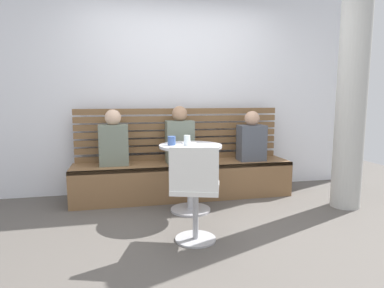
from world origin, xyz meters
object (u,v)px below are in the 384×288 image
object	(u,v)px
cafe_table	(191,165)
booth_bench	(184,180)
cup_mug_blue	(172,141)
person_child_left	(114,141)
plate_small	(189,143)
person_child_middle	(252,139)
person_adult	(180,138)
cup_water_clear	(187,140)
white_chair	(195,191)

from	to	relation	value
cafe_table	booth_bench	bearing A→B (deg)	87.38
cup_mug_blue	person_child_left	bearing A→B (deg)	138.51
person_child_left	plate_small	size ratio (longest dim) A/B	3.93
booth_bench	person_child_middle	distance (m)	1.02
person_adult	cup_water_clear	world-z (taller)	person_adult
white_chair	person_child_middle	xyz separation A→B (m)	(1.04, 1.30, 0.26)
cup_mug_blue	cup_water_clear	size ratio (longest dim) A/B	0.86
booth_bench	cup_water_clear	xyz separation A→B (m)	(-0.07, -0.57, 0.57)
person_adult	cup_water_clear	xyz separation A→B (m)	(-0.03, -0.61, 0.04)
booth_bench	person_child_left	bearing A→B (deg)	177.18
white_chair	cup_water_clear	distance (m)	0.83
cup_mug_blue	plate_small	bearing A→B (deg)	25.52
plate_small	white_chair	bearing A→B (deg)	-98.68
cafe_table	cup_mug_blue	distance (m)	0.34
cafe_table	plate_small	world-z (taller)	plate_small
white_chair	cup_mug_blue	distance (m)	0.89
white_chair	cup_mug_blue	size ratio (longest dim) A/B	8.95
person_adult	white_chair	bearing A→B (deg)	-94.87
white_chair	person_child_left	size ratio (longest dim) A/B	1.27
cup_water_clear	plate_small	bearing A→B (deg)	72.06
person_child_middle	plate_small	distance (m)	0.98
cup_mug_blue	person_adult	bearing A→B (deg)	71.05
person_adult	plate_small	bearing A→B (deg)	-86.72
cup_water_clear	plate_small	world-z (taller)	cup_water_clear
person_adult	person_child_left	xyz separation A→B (m)	(-0.80, 0.01, -0.02)
white_chair	person_adult	bearing A→B (deg)	85.13
booth_bench	cup_mug_blue	size ratio (longest dim) A/B	28.42
cafe_table	person_adult	xyz separation A→B (m)	(-0.02, 0.55, 0.23)
cafe_table	person_adult	size ratio (longest dim) A/B	1.05
person_adult	person_child_left	bearing A→B (deg)	179.60
white_chair	cup_water_clear	world-z (taller)	same
booth_bench	cup_water_clear	world-z (taller)	cup_water_clear
person_child_middle	plate_small	size ratio (longest dim) A/B	3.75
booth_bench	cup_mug_blue	bearing A→B (deg)	-114.36
person_child_middle	cup_mug_blue	xyz separation A→B (m)	(-1.11, -0.47, 0.07)
person_child_middle	cup_mug_blue	bearing A→B (deg)	-156.89
person_child_left	cup_water_clear	distance (m)	0.99
plate_small	person_child_middle	bearing A→B (deg)	22.53
white_chair	cup_mug_blue	bearing A→B (deg)	94.75
person_child_left	person_child_middle	bearing A→B (deg)	-2.31
person_adult	cup_mug_blue	world-z (taller)	person_adult
person_child_left	plate_small	bearing A→B (deg)	-28.27
person_child_middle	booth_bench	bearing A→B (deg)	178.17
cafe_table	plate_small	size ratio (longest dim) A/B	4.35
cafe_table	person_adult	bearing A→B (deg)	91.96
person_adult	person_child_middle	world-z (taller)	person_adult
booth_bench	person_child_middle	bearing A→B (deg)	-1.83
booth_bench	white_chair	bearing A→B (deg)	-96.82
cafe_table	person_adult	world-z (taller)	person_adult
booth_bench	plate_small	world-z (taller)	plate_small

